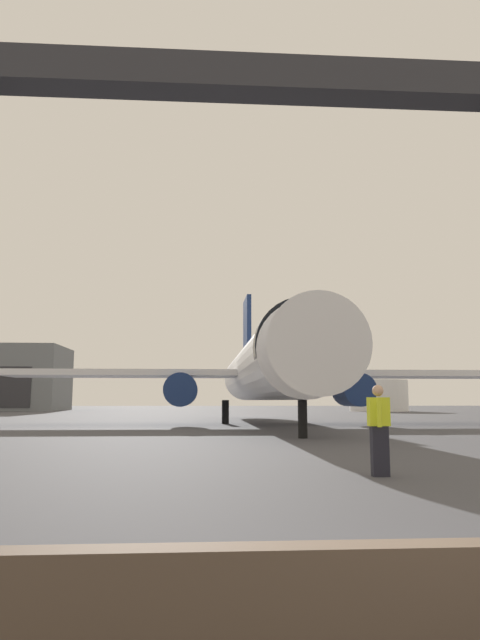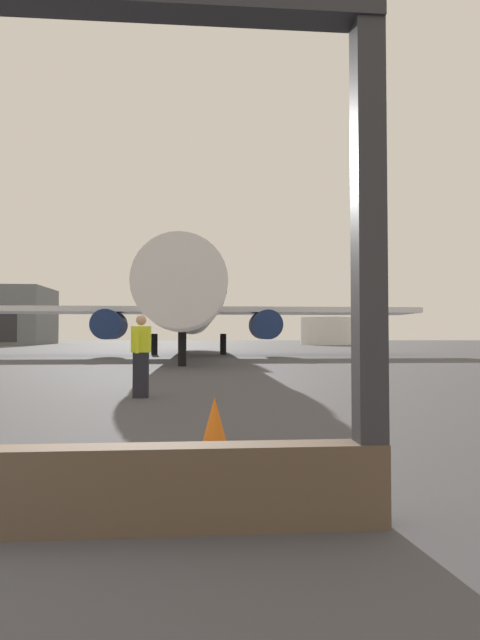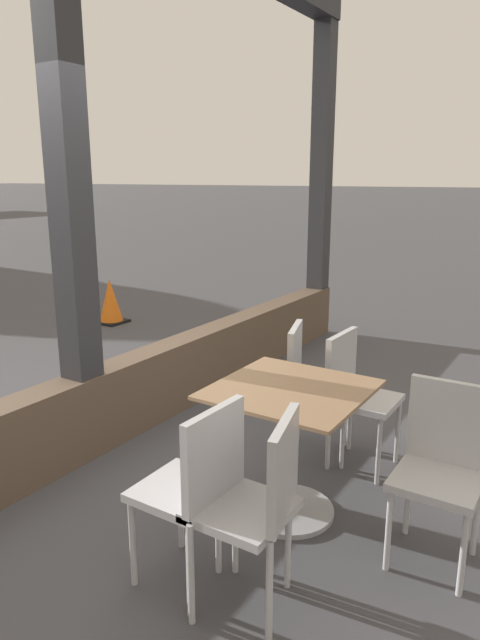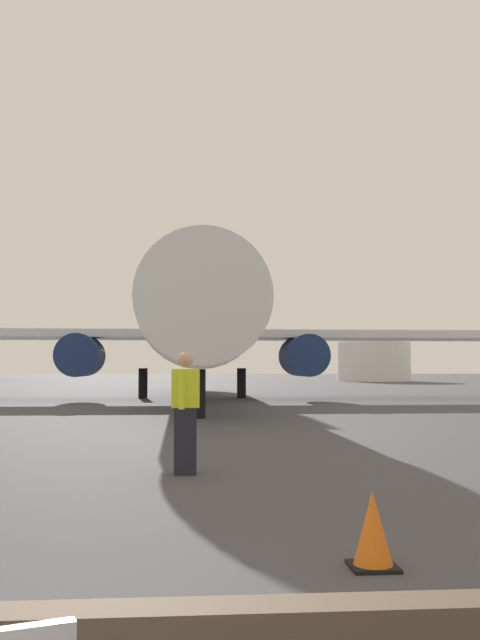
{
  "view_description": "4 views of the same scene",
  "coord_description": "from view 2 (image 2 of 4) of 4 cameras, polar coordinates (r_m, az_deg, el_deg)",
  "views": [
    {
      "loc": [
        -2.14,
        -3.63,
        1.44
      ],
      "look_at": [
        -0.77,
        16.53,
        4.29
      ],
      "focal_mm": 32.08,
      "sensor_mm": 36.0,
      "label": 1
    },
    {
      "loc": [
        2.53,
        -3.44,
        1.29
      ],
      "look_at": [
        4.45,
        20.69,
        2.06
      ],
      "focal_mm": 28.46,
      "sensor_mm": 36.0,
      "label": 2
    },
    {
      "loc": [
        -2.46,
        -2.83,
        1.86
      ],
      "look_at": [
        0.55,
        -0.9,
        0.95
      ],
      "focal_mm": 31.8,
      "sensor_mm": 36.0,
      "label": 3
    },
    {
      "loc": [
        1.24,
        -3.01,
        1.53
      ],
      "look_at": [
        3.16,
        20.63,
        3.08
      ],
      "focal_mm": 40.41,
      "sensor_mm": 36.0,
      "label": 4
    }
  ],
  "objects": [
    {
      "name": "airplane",
      "position": [
        34.34,
        -5.79,
        1.57
      ],
      "size": [
        31.13,
        32.4,
        10.21
      ],
      "color": "silver",
      "rests_on": "ground"
    },
    {
      "name": "traffic_cone",
      "position": [
        6.0,
        -2.89,
        -11.57
      ],
      "size": [
        0.36,
        0.36,
        0.59
      ],
      "color": "orange",
      "rests_on": "ground"
    },
    {
      "name": "ground_crew_worker",
      "position": [
        10.89,
        -11.07,
        -3.85
      ],
      "size": [
        0.4,
        0.56,
        1.74
      ],
      "color": "black",
      "rests_on": "ground"
    },
    {
      "name": "ground_plane",
      "position": [
        43.53,
        -7.89,
        -3.51
      ],
      "size": [
        220.0,
        220.0,
        0.0
      ],
      "primitive_type": "plane",
      "color": "#424247"
    },
    {
      "name": "fuel_storage_tank",
      "position": [
        78.06,
        9.63,
        -1.24
      ],
      "size": [
        7.74,
        7.74,
        4.12
      ],
      "primitive_type": "cylinder",
      "color": "white",
      "rests_on": "ground"
    }
  ]
}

